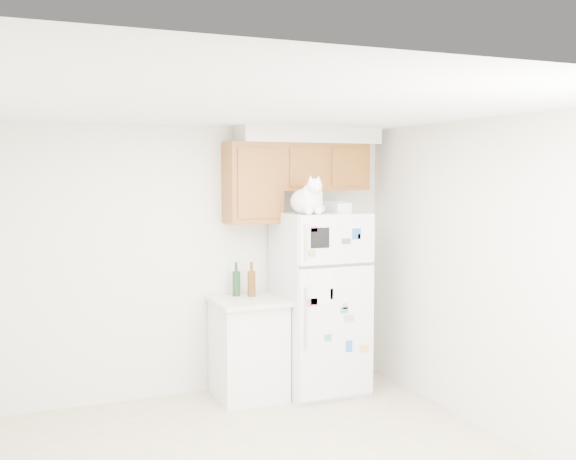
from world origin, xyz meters
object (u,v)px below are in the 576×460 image
bottle_amber (251,279)px  bottle_green (236,279)px  storage_box_back (335,206)px  storage_box_front (342,208)px  base_counter (249,348)px  refrigerator (320,302)px  cat (309,199)px

bottle_amber → bottle_green: bearing=148.6°
storage_box_back → bottle_green: bearing=147.3°
storage_box_front → bottle_green: (-0.91, 0.36, -0.67)m
storage_box_front → bottle_green: 1.19m
base_counter → storage_box_front: bearing=-12.5°
storage_box_back → refrigerator: bearing=-177.5°
refrigerator → cat: cat is taller
storage_box_back → bottle_amber: 1.07m
base_counter → bottle_amber: 0.63m
bottle_amber → cat: bearing=-42.6°
cat → bottle_green: 1.03m
refrigerator → bottle_green: size_ratio=5.35×
storage_box_back → bottle_green: (-0.96, 0.14, -0.67)m
storage_box_back → bottle_amber: size_ratio=0.56×
base_counter → bottle_amber: size_ratio=2.84×
storage_box_front → bottle_amber: bearing=157.2°
refrigerator → storage_box_front: bearing=-35.2°
base_counter → storage_box_back: (0.90, 0.03, 1.29)m
refrigerator → bottle_amber: bearing=164.6°
base_counter → cat: 1.48m
cat → storage_box_back: (0.42, 0.31, -0.08)m
storage_box_back → storage_box_front: bearing=-126.5°
bottle_green → storage_box_back: bearing=-8.2°
storage_box_back → base_counter: bearing=157.7°
bottle_green → bottle_amber: (0.12, -0.08, 0.00)m
storage_box_front → bottle_amber: storage_box_front is taller
bottle_green → cat: bearing=-40.3°
refrigerator → cat: (-0.21, -0.21, 0.98)m
storage_box_back → bottle_green: storage_box_back is taller
storage_box_back → storage_box_front: size_ratio=1.20×
cat → storage_box_back: size_ratio=2.77×
refrigerator → storage_box_front: (0.16, -0.12, 0.89)m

